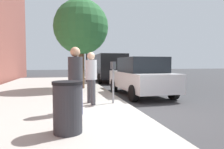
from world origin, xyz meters
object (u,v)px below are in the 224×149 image
object	(u,v)px
parked_sedan_near	(141,76)
street_tree	(81,27)
parking_meter	(113,73)
pedestrian_at_meter	(91,74)
pedestrian_bystander	(75,74)
traffic_signal	(88,48)
parked_van_far	(108,66)
trash_bin	(68,107)

from	to	relation	value
parked_sedan_near	street_tree	distance (m)	4.14
parking_meter	parked_sedan_near	size ratio (longest dim) A/B	0.32
pedestrian_at_meter	parking_meter	bearing A→B (deg)	-14.59
parked_sedan_near	pedestrian_bystander	bearing A→B (deg)	135.70
traffic_signal	pedestrian_at_meter	bearing A→B (deg)	174.23
pedestrian_at_meter	parked_sedan_near	distance (m)	3.36
pedestrian_bystander	parked_sedan_near	distance (m)	4.52
pedestrian_bystander	traffic_signal	size ratio (longest dim) A/B	0.50
parked_van_far	pedestrian_bystander	bearing A→B (deg)	163.11
pedestrian_at_meter	traffic_signal	distance (m)	8.11
pedestrian_bystander	traffic_signal	distance (m)	9.24
parked_van_far	pedestrian_at_meter	bearing A→B (deg)	164.44
parking_meter	pedestrian_bystander	bearing A→B (deg)	129.04
traffic_signal	pedestrian_bystander	bearing A→B (deg)	171.40
pedestrian_at_meter	pedestrian_bystander	world-z (taller)	pedestrian_bystander
pedestrian_at_meter	street_tree	world-z (taller)	street_tree
pedestrian_at_meter	parked_van_far	distance (m)	9.62
street_tree	pedestrian_at_meter	bearing A→B (deg)	179.72
traffic_signal	parked_sedan_near	bearing A→B (deg)	-162.98
parked_van_far	traffic_signal	size ratio (longest dim) A/B	1.46
parked_van_far	street_tree	world-z (taller)	street_tree
parking_meter	traffic_signal	bearing A→B (deg)	-0.43
pedestrian_at_meter	pedestrian_bystander	distance (m)	1.23
pedestrian_at_meter	traffic_signal	world-z (taller)	traffic_signal
parking_meter	trash_bin	bearing A→B (deg)	149.22
pedestrian_bystander	traffic_signal	bearing A→B (deg)	51.87
street_tree	parked_van_far	bearing A→B (deg)	-26.84
parking_meter	pedestrian_at_meter	bearing A→B (deg)	87.56
street_tree	traffic_signal	bearing A→B (deg)	-11.83
parked_sedan_near	traffic_signal	size ratio (longest dim) A/B	1.23
pedestrian_at_meter	trash_bin	bearing A→B (deg)	-119.07
parked_van_far	street_tree	bearing A→B (deg)	153.16
pedestrian_at_meter	street_tree	xyz separation A→B (m)	(4.21, -0.02, 2.25)
pedestrian_bystander	parked_sedan_near	world-z (taller)	pedestrian_bystander
parking_meter	parked_sedan_near	bearing A→B (deg)	-40.36
parked_van_far	street_tree	xyz separation A→B (m)	(-5.06, 2.56, 2.14)
parking_meter	traffic_signal	size ratio (longest dim) A/B	0.39
pedestrian_at_meter	traffic_signal	bearing A→B (deg)	72.09
parked_van_far	traffic_signal	xyz separation A→B (m)	(-1.32, 1.78, 1.32)
trash_bin	parked_van_far	bearing A→B (deg)	-15.86
parking_meter	trash_bin	size ratio (longest dim) A/B	1.40
trash_bin	traffic_signal	bearing A→B (deg)	-8.60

